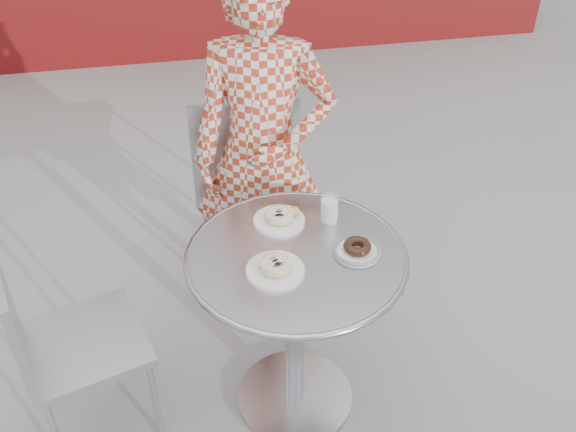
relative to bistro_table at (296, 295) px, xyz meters
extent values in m
plane|color=#A7A59F|center=(0.01, 0.00, -0.58)|extent=(60.00, 60.00, 0.00)
cylinder|color=#B7B7BC|center=(0.00, 0.00, -0.57)|extent=(0.46, 0.46, 0.03)
cylinder|color=#B7B7BC|center=(0.00, 0.00, -0.20)|extent=(0.07, 0.07, 0.74)
cylinder|color=#B7B7BC|center=(0.00, 0.00, 0.18)|extent=(0.74, 0.74, 0.02)
torus|color=#B7B7BC|center=(0.00, 0.00, 0.18)|extent=(0.76, 0.76, 0.03)
cube|color=#A3A5AA|center=(-0.05, 0.95, -0.08)|extent=(0.48, 0.48, 0.03)
cube|color=#A3A5AA|center=(-0.06, 0.73, 0.16)|extent=(0.47, 0.05, 0.46)
cube|color=#A3A5AA|center=(-0.76, 0.05, -0.14)|extent=(0.51, 0.51, 0.03)
cube|color=#A3A5AA|center=(-0.95, 0.00, 0.08)|extent=(0.14, 0.40, 0.41)
imported|color=#B0351B|center=(-0.01, 0.60, 0.22)|extent=(0.66, 0.51, 1.60)
cylinder|color=white|center=(-0.02, 0.19, 0.19)|extent=(0.19, 0.19, 0.01)
torus|color=#B38844|center=(-0.02, 0.19, 0.22)|extent=(0.11, 0.11, 0.04)
sphere|color=#B77A3F|center=(0.04, 0.20, 0.22)|extent=(0.04, 0.04, 0.04)
cylinder|color=white|center=(-0.09, -0.07, 0.19)|extent=(0.19, 0.19, 0.01)
torus|color=#B38844|center=(-0.09, -0.07, 0.22)|extent=(0.11, 0.11, 0.04)
cylinder|color=white|center=(0.20, -0.03, 0.19)|extent=(0.16, 0.16, 0.01)
torus|color=black|center=(0.20, -0.03, 0.21)|extent=(0.10, 0.10, 0.03)
torus|color=black|center=(0.20, -0.03, 0.20)|extent=(0.16, 0.16, 0.01)
cylinder|color=white|center=(0.16, 0.16, 0.23)|extent=(0.06, 0.06, 0.09)
cylinder|color=white|center=(0.16, 0.16, 0.24)|extent=(0.07, 0.07, 0.10)
camera|label=1|loc=(-0.36, -1.62, 1.58)|focal=40.00mm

